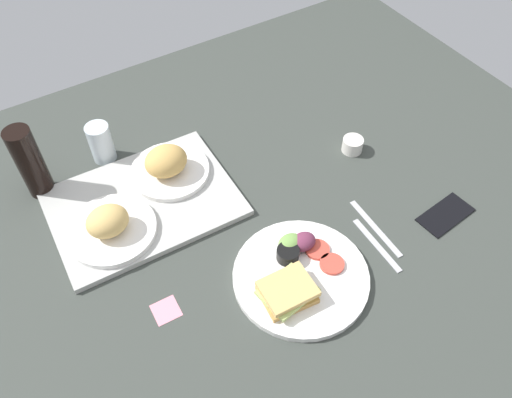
{
  "coord_description": "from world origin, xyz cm",
  "views": [
    {
      "loc": [
        -40.2,
        -65.19,
        99.6
      ],
      "look_at": [
        2.0,
        3.0,
        4.0
      ],
      "focal_mm": 35.95,
      "sensor_mm": 36.0,
      "label": 1
    }
  ],
  "objects_px": {
    "plate_with_salad": "(299,274)",
    "knife": "(376,228)",
    "espresso_cup": "(353,145)",
    "drinking_glass": "(101,143)",
    "sticky_note": "(166,310)",
    "soda_bottle": "(30,163)",
    "cell_phone": "(446,214)",
    "bread_plate_far": "(168,165)",
    "serving_tray": "(143,203)",
    "fork": "(377,245)",
    "bread_plate_near": "(110,226)"
  },
  "relations": [
    {
      "from": "fork",
      "to": "cell_phone",
      "type": "xyz_separation_m",
      "value": [
        0.2,
        -0.02,
        0.0
      ]
    },
    {
      "from": "bread_plate_near",
      "to": "knife",
      "type": "distance_m",
      "value": 0.63
    },
    {
      "from": "knife",
      "to": "sticky_note",
      "type": "bearing_deg",
      "value": 85.3
    },
    {
      "from": "bread_plate_far",
      "to": "sticky_note",
      "type": "xyz_separation_m",
      "value": [
        -0.17,
        -0.34,
        -0.05
      ]
    },
    {
      "from": "drinking_glass",
      "to": "fork",
      "type": "xyz_separation_m",
      "value": [
        0.44,
        -0.61,
        -0.05
      ]
    },
    {
      "from": "drinking_glass",
      "to": "cell_phone",
      "type": "xyz_separation_m",
      "value": [
        0.64,
        -0.63,
        -0.05
      ]
    },
    {
      "from": "serving_tray",
      "to": "bread_plate_near",
      "type": "distance_m",
      "value": 0.12
    },
    {
      "from": "plate_with_salad",
      "to": "soda_bottle",
      "type": "relative_size",
      "value": 1.51
    },
    {
      "from": "plate_with_salad",
      "to": "drinking_glass",
      "type": "distance_m",
      "value": 0.63
    },
    {
      "from": "plate_with_salad",
      "to": "drinking_glass",
      "type": "xyz_separation_m",
      "value": [
        -0.23,
        0.59,
        0.04
      ]
    },
    {
      "from": "bread_plate_near",
      "to": "fork",
      "type": "distance_m",
      "value": 0.63
    },
    {
      "from": "knife",
      "to": "soda_bottle",
      "type": "bearing_deg",
      "value": 52.46
    },
    {
      "from": "soda_bottle",
      "to": "espresso_cup",
      "type": "bearing_deg",
      "value": -21.57
    },
    {
      "from": "drinking_glass",
      "to": "knife",
      "type": "distance_m",
      "value": 0.74
    },
    {
      "from": "bread_plate_near",
      "to": "soda_bottle",
      "type": "height_order",
      "value": "soda_bottle"
    },
    {
      "from": "soda_bottle",
      "to": "sticky_note",
      "type": "relative_size",
      "value": 3.61
    },
    {
      "from": "bread_plate_far",
      "to": "cell_phone",
      "type": "distance_m",
      "value": 0.71
    },
    {
      "from": "serving_tray",
      "to": "fork",
      "type": "bearing_deg",
      "value": -44.02
    },
    {
      "from": "bread_plate_far",
      "to": "knife",
      "type": "height_order",
      "value": "bread_plate_far"
    },
    {
      "from": "fork",
      "to": "sticky_note",
      "type": "bearing_deg",
      "value": 80.08
    },
    {
      "from": "serving_tray",
      "to": "bread_plate_near",
      "type": "height_order",
      "value": "bread_plate_near"
    },
    {
      "from": "drinking_glass",
      "to": "cell_phone",
      "type": "relative_size",
      "value": 0.77
    },
    {
      "from": "fork",
      "to": "serving_tray",
      "type": "bearing_deg",
      "value": 48.25
    },
    {
      "from": "sticky_note",
      "to": "fork",
      "type": "bearing_deg",
      "value": -12.19
    },
    {
      "from": "serving_tray",
      "to": "bread_plate_far",
      "type": "bearing_deg",
      "value": 26.51
    },
    {
      "from": "fork",
      "to": "knife",
      "type": "height_order",
      "value": "same"
    },
    {
      "from": "drinking_glass",
      "to": "sticky_note",
      "type": "relative_size",
      "value": 1.98
    },
    {
      "from": "cell_phone",
      "to": "knife",
      "type": "bearing_deg",
      "value": 155.14
    },
    {
      "from": "bread_plate_far",
      "to": "sticky_note",
      "type": "relative_size",
      "value": 3.65
    },
    {
      "from": "plate_with_salad",
      "to": "knife",
      "type": "bearing_deg",
      "value": 3.86
    },
    {
      "from": "knife",
      "to": "cell_phone",
      "type": "relative_size",
      "value": 1.32
    },
    {
      "from": "soda_bottle",
      "to": "sticky_note",
      "type": "bearing_deg",
      "value": -75.75
    },
    {
      "from": "cell_phone",
      "to": "sticky_note",
      "type": "bearing_deg",
      "value": 163.91
    },
    {
      "from": "bread_plate_far",
      "to": "plate_with_salad",
      "type": "xyz_separation_m",
      "value": [
        0.12,
        -0.43,
        -0.03
      ]
    },
    {
      "from": "soda_bottle",
      "to": "knife",
      "type": "relative_size",
      "value": 1.07
    },
    {
      "from": "serving_tray",
      "to": "plate_with_salad",
      "type": "distance_m",
      "value": 0.43
    },
    {
      "from": "bread_plate_far",
      "to": "espresso_cup",
      "type": "distance_m",
      "value": 0.5
    },
    {
      "from": "bread_plate_far",
      "to": "serving_tray",
      "type": "bearing_deg",
      "value": -153.49
    },
    {
      "from": "soda_bottle",
      "to": "knife",
      "type": "distance_m",
      "value": 0.85
    },
    {
      "from": "plate_with_salad",
      "to": "bread_plate_far",
      "type": "bearing_deg",
      "value": 105.09
    },
    {
      "from": "bread_plate_near",
      "to": "drinking_glass",
      "type": "bearing_deg",
      "value": 72.86
    },
    {
      "from": "bread_plate_far",
      "to": "sticky_note",
      "type": "distance_m",
      "value": 0.39
    },
    {
      "from": "soda_bottle",
      "to": "fork",
      "type": "distance_m",
      "value": 0.86
    },
    {
      "from": "bread_plate_far",
      "to": "cell_phone",
      "type": "xyz_separation_m",
      "value": [
        0.53,
        -0.47,
        -0.04
      ]
    },
    {
      "from": "drinking_glass",
      "to": "knife",
      "type": "height_order",
      "value": "drinking_glass"
    },
    {
      "from": "serving_tray",
      "to": "plate_with_salad",
      "type": "height_order",
      "value": "plate_with_salad"
    },
    {
      "from": "soda_bottle",
      "to": "espresso_cup",
      "type": "distance_m",
      "value": 0.83
    },
    {
      "from": "bread_plate_near",
      "to": "fork",
      "type": "xyz_separation_m",
      "value": [
        0.52,
        -0.35,
        -0.04
      ]
    },
    {
      "from": "plate_with_salad",
      "to": "espresso_cup",
      "type": "distance_m",
      "value": 0.44
    },
    {
      "from": "plate_with_salad",
      "to": "drinking_glass",
      "type": "relative_size",
      "value": 2.76
    }
  ]
}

